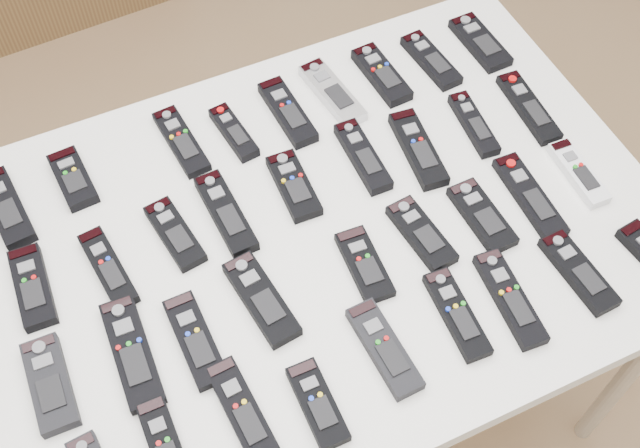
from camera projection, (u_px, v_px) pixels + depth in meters
name	position (u px, v px, depth m)	size (l,w,h in m)	color
ground	(324.00, 394.00, 2.11)	(4.00, 4.00, 0.00)	#926E4A
table	(320.00, 247.00, 1.51)	(1.25, 0.88, 0.78)	white
remote_0	(7.00, 208.00, 1.48)	(0.06, 0.18, 0.02)	black
remote_1	(73.00, 179.00, 1.51)	(0.06, 0.14, 0.02)	black
remote_2	(181.00, 141.00, 1.57)	(0.05, 0.18, 0.02)	black
remote_3	(234.00, 132.00, 1.58)	(0.04, 0.14, 0.02)	black
remote_4	(288.00, 112.00, 1.61)	(0.05, 0.18, 0.02)	black
remote_5	(332.00, 93.00, 1.63)	(0.05, 0.18, 0.02)	#B7B7BC
remote_6	(382.00, 75.00, 1.66)	(0.05, 0.16, 0.02)	black
remote_7	(431.00, 60.00, 1.69)	(0.05, 0.16, 0.02)	black
remote_8	(480.00, 42.00, 1.72)	(0.06, 0.16, 0.02)	black
remote_9	(33.00, 287.00, 1.38)	(0.06, 0.16, 0.02)	black
remote_10	(108.00, 268.00, 1.41)	(0.05, 0.17, 0.02)	black
remote_11	(175.00, 234.00, 1.45)	(0.05, 0.15, 0.02)	black
remote_12	(226.00, 213.00, 1.47)	(0.05, 0.19, 0.02)	black
remote_13	(294.00, 186.00, 1.50)	(0.06, 0.15, 0.02)	black
remote_14	(363.00, 156.00, 1.54)	(0.05, 0.17, 0.02)	black
remote_15	(418.00, 149.00, 1.55)	(0.05, 0.19, 0.02)	black
remote_16	(474.00, 124.00, 1.59)	(0.04, 0.16, 0.02)	black
remote_17	(529.00, 107.00, 1.61)	(0.05, 0.19, 0.02)	black
remote_18	(50.00, 384.00, 1.28)	(0.06, 0.16, 0.02)	black
remote_19	(132.00, 353.00, 1.32)	(0.06, 0.20, 0.02)	black
remote_20	(195.00, 340.00, 1.33)	(0.05, 0.17, 0.02)	black
remote_21	(261.00, 299.00, 1.37)	(0.06, 0.18, 0.02)	black
remote_22	(364.00, 265.00, 1.41)	(0.06, 0.15, 0.02)	black
remote_23	(421.00, 234.00, 1.44)	(0.05, 0.15, 0.02)	black
remote_24	(482.00, 216.00, 1.47)	(0.06, 0.16, 0.02)	black
remote_25	(530.00, 197.00, 1.49)	(0.05, 0.20, 0.02)	black
remote_26	(578.00, 173.00, 1.52)	(0.04, 0.15, 0.02)	silver
remote_29	(243.00, 412.00, 1.26)	(0.05, 0.19, 0.02)	black
remote_30	(318.00, 404.00, 1.27)	(0.05, 0.15, 0.02)	black
remote_31	(384.00, 348.00, 1.32)	(0.05, 0.18, 0.02)	black
remote_32	(457.00, 314.00, 1.36)	(0.05, 0.17, 0.02)	black
remote_33	(510.00, 298.00, 1.37)	(0.05, 0.19, 0.02)	black
remote_34	(579.00, 272.00, 1.40)	(0.05, 0.17, 0.02)	black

